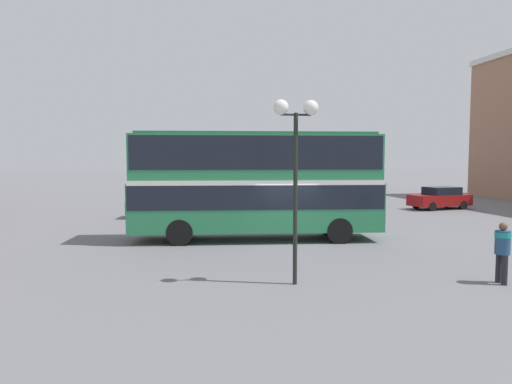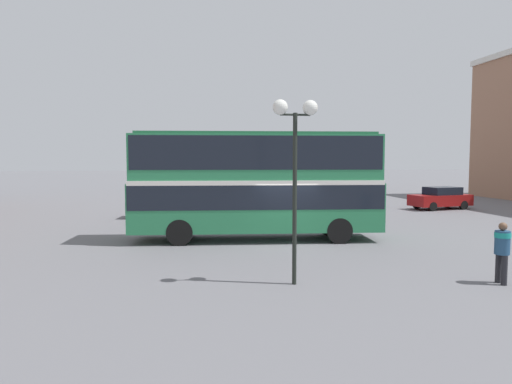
{
  "view_description": "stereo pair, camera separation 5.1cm",
  "coord_description": "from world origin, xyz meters",
  "px_view_note": "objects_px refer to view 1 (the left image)",
  "views": [
    {
      "loc": [
        -4.27,
        -18.14,
        3.51
      ],
      "look_at": [
        -1.05,
        1.15,
        2.08
      ],
      "focal_mm": 32.0,
      "sensor_mm": 36.0,
      "label": 1
    },
    {
      "loc": [
        -4.22,
        -18.15,
        3.51
      ],
      "look_at": [
        -1.05,
        1.15,
        2.08
      ],
      "focal_mm": 32.0,
      "sensor_mm": 36.0,
      "label": 2
    }
  ],
  "objects_px": {
    "double_decker_bus": "(256,179)",
    "parked_car_kerb_far": "(165,205)",
    "parked_car_side_street": "(440,198)",
    "parked_car_kerb_near": "(338,195)",
    "street_lamp_twin_globe": "(296,137)",
    "pedestrian_foreground": "(502,246)"
  },
  "relations": [
    {
      "from": "parked_car_side_street",
      "to": "street_lamp_twin_globe",
      "type": "relative_size",
      "value": 0.88
    },
    {
      "from": "pedestrian_foreground",
      "to": "parked_car_side_street",
      "type": "distance_m",
      "value": 19.97
    },
    {
      "from": "double_decker_bus",
      "to": "parked_car_kerb_near",
      "type": "xyz_separation_m",
      "value": [
        8.62,
        13.68,
        -1.87
      ]
    },
    {
      "from": "double_decker_bus",
      "to": "parked_car_kerb_near",
      "type": "bearing_deg",
      "value": 63.29
    },
    {
      "from": "parked_car_kerb_far",
      "to": "pedestrian_foreground",
      "type": "bearing_deg",
      "value": 127.91
    },
    {
      "from": "parked_car_side_street",
      "to": "parked_car_kerb_far",
      "type": "bearing_deg",
      "value": -5.77
    },
    {
      "from": "pedestrian_foreground",
      "to": "parked_car_kerb_far",
      "type": "height_order",
      "value": "pedestrian_foreground"
    },
    {
      "from": "parked_car_side_street",
      "to": "parked_car_kerb_near",
      "type": "bearing_deg",
      "value": -43.05
    },
    {
      "from": "pedestrian_foreground",
      "to": "parked_car_kerb_near",
      "type": "relative_size",
      "value": 0.4
    },
    {
      "from": "parked_car_side_street",
      "to": "street_lamp_twin_globe",
      "type": "distance_m",
      "value": 22.68
    },
    {
      "from": "pedestrian_foreground",
      "to": "parked_car_kerb_far",
      "type": "distance_m",
      "value": 18.99
    },
    {
      "from": "double_decker_bus",
      "to": "parked_car_kerb_near",
      "type": "distance_m",
      "value": 16.27
    },
    {
      "from": "pedestrian_foreground",
      "to": "parked_car_kerb_far",
      "type": "xyz_separation_m",
      "value": [
        -9.77,
        16.28,
        -0.3
      ]
    },
    {
      "from": "parked_car_kerb_far",
      "to": "street_lamp_twin_globe",
      "type": "bearing_deg",
      "value": 111.64
    },
    {
      "from": "double_decker_bus",
      "to": "parked_car_kerb_far",
      "type": "distance_m",
      "value": 9.43
    },
    {
      "from": "double_decker_bus",
      "to": "parked_car_side_street",
      "type": "xyz_separation_m",
      "value": [
        14.67,
        9.81,
        -1.87
      ]
    },
    {
      "from": "double_decker_bus",
      "to": "parked_car_kerb_far",
      "type": "relative_size",
      "value": 2.41
    },
    {
      "from": "parked_car_kerb_far",
      "to": "parked_car_side_street",
      "type": "height_order",
      "value": "parked_car_side_street"
    },
    {
      "from": "parked_car_side_street",
      "to": "street_lamp_twin_globe",
      "type": "bearing_deg",
      "value": 38.43
    },
    {
      "from": "parked_car_kerb_far",
      "to": "parked_car_side_street",
      "type": "xyz_separation_m",
      "value": [
        18.78,
        1.54,
        0.01
      ]
    },
    {
      "from": "parked_car_kerb_near",
      "to": "parked_car_kerb_far",
      "type": "bearing_deg",
      "value": 9.76
    },
    {
      "from": "pedestrian_foreground",
      "to": "double_decker_bus",
      "type": "bearing_deg",
      "value": -52.52
    }
  ]
}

